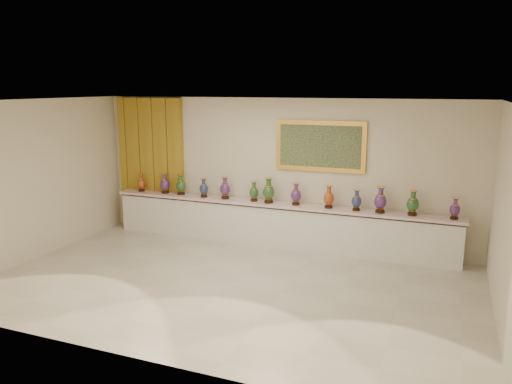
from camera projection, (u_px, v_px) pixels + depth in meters
ground at (230, 285)px, 8.27m from camera, size 8.00×8.00×0.00m
room at (176, 162)px, 11.02m from camera, size 8.00×8.00×8.00m
counter at (275, 225)px, 10.25m from camera, size 7.28×0.48×0.90m
vase_0 at (141, 184)px, 11.22m from camera, size 0.20×0.20×0.39m
vase_1 at (165, 184)px, 11.03m from camera, size 0.27×0.27×0.45m
vase_2 at (181, 186)px, 10.87m from camera, size 0.24×0.24×0.45m
vase_3 at (204, 189)px, 10.63m from camera, size 0.21×0.21×0.41m
vase_4 at (225, 189)px, 10.48m from camera, size 0.25×0.25×0.47m
vase_5 at (254, 192)px, 10.27m from camera, size 0.23×0.23×0.41m
vase_6 at (269, 192)px, 10.10m from camera, size 0.31×0.31×0.52m
vase_7 at (296, 195)px, 9.94m from camera, size 0.27×0.27×0.45m
vase_8 at (329, 198)px, 9.69m from camera, size 0.27×0.27×0.44m
vase_9 at (356, 201)px, 9.49m from camera, size 0.22×0.22×0.41m
vase_10 at (380, 201)px, 9.32m from camera, size 0.28×0.28×0.50m
vase_11 at (413, 204)px, 9.13m from camera, size 0.29×0.29×0.47m
vase_12 at (455, 210)px, 8.88m from camera, size 0.21×0.21×0.39m
label_card at (209, 198)px, 10.54m from camera, size 0.10×0.06×0.00m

